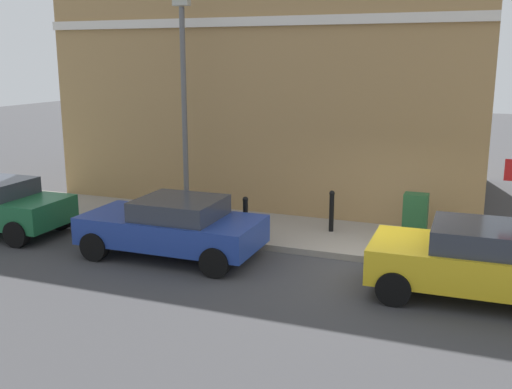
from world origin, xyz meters
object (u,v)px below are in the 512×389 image
at_px(car_yellow, 490,261).
at_px(bollard_far_kerb, 245,216).
at_px(utility_cabinet, 415,219).
at_px(car_blue, 173,226).
at_px(lamppost, 184,99).
at_px(bollard_near_cabinet, 332,210).

relative_size(car_yellow, bollard_far_kerb, 4.16).
distance_m(utility_cabinet, bollard_far_kerb, 3.98).
bearing_deg(car_blue, utility_cabinet, -152.44).
xyz_separation_m(car_yellow, lamppost, (2.90, 7.79, 2.55)).
height_order(car_yellow, bollard_far_kerb, car_yellow).
bearing_deg(utility_cabinet, car_yellow, -148.37).
bearing_deg(bollard_near_cabinet, utility_cabinet, -92.82).
relative_size(car_yellow, utility_cabinet, 3.76).
bearing_deg(lamppost, utility_cabinet, -91.77).
bearing_deg(bollard_near_cabinet, car_blue, 133.41).
relative_size(car_blue, utility_cabinet, 3.51).
xyz_separation_m(utility_cabinet, lamppost, (0.19, 6.12, 2.62)).
xyz_separation_m(car_yellow, bollard_far_kerb, (1.42, 5.44, -0.05)).
distance_m(bollard_near_cabinet, bollard_far_kerb, 2.22).
height_order(utility_cabinet, bollard_near_cabinet, utility_cabinet).
xyz_separation_m(car_blue, lamppost, (2.85, 1.18, 2.59)).
relative_size(utility_cabinet, lamppost, 0.20).
bearing_deg(car_yellow, utility_cabinet, -59.62).
height_order(car_blue, utility_cabinet, car_blue).
bearing_deg(utility_cabinet, bollard_far_kerb, 108.82).
relative_size(car_yellow, bollard_near_cabinet, 4.16).
bearing_deg(car_blue, lamppost, -68.19).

